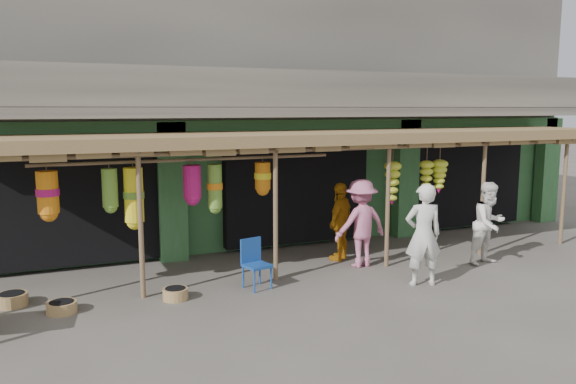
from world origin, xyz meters
name	(u,v)px	position (x,y,z in m)	size (l,w,h in m)	color
ground	(340,269)	(0.00, 0.00, 0.00)	(80.00, 80.00, 0.00)	#514C47
building	(257,105)	(0.00, 4.87, 3.37)	(16.40, 6.80, 7.00)	gray
awning	(316,142)	(-0.16, 0.80, 2.58)	(14.00, 2.70, 2.79)	brown
blue_chair	(254,261)	(-2.01, -0.43, 0.51)	(0.53, 0.53, 0.91)	#164294
basket_left	(12,300)	(-6.09, 0.25, 0.10)	(0.50, 0.50, 0.21)	olive
basket_mid	(62,307)	(-5.33, -0.44, 0.09)	(0.48, 0.48, 0.18)	olive
basket_right	(175,294)	(-3.50, -0.52, 0.10)	(0.44, 0.44, 0.20)	olive
person_front	(423,235)	(0.92, -1.53, 0.96)	(0.70, 0.46, 1.92)	silver
person_right	(489,223)	(3.09, -0.88, 0.88)	(0.85, 0.66, 1.75)	white
person_vendor	(341,221)	(0.36, 0.64, 0.85)	(1.00, 0.42, 1.70)	#BE7811
person_shopper	(361,223)	(0.50, 0.03, 0.92)	(1.18, 0.68, 1.83)	#C6688E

